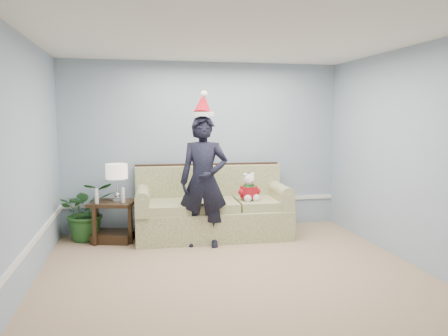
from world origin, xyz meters
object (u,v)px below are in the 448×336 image
houseplant (87,211)px  table_lamp (117,173)px  side_table (113,226)px  teddy_bear (249,190)px  sofa (212,211)px  man (204,182)px

houseplant → table_lamp: bearing=-23.5°
side_table → teddy_bear: bearing=-5.3°
sofa → side_table: 1.50m
table_lamp → houseplant: 0.77m
sofa → teddy_bear: sofa is taller
table_lamp → sofa: bearing=2.2°
side_table → teddy_bear: 2.09m
side_table → table_lamp: 0.79m
side_table → man: 1.54m
table_lamp → houseplant: bearing=156.5°
side_table → table_lamp: size_ratio=1.31×
houseplant → sofa: bearing=-4.4°
side_table → table_lamp: table_lamp is taller
table_lamp → houseplant: (-0.46, 0.20, -0.58)m
sofa → teddy_bear: 0.66m
teddy_bear → houseplant: bearing=162.6°
houseplant → side_table: bearing=-23.0°
side_table → teddy_bear: teddy_bear is taller
side_table → sofa: bearing=0.7°
man → teddy_bear: 0.83m
table_lamp → houseplant: table_lamp is taller
sofa → houseplant: size_ratio=2.66×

